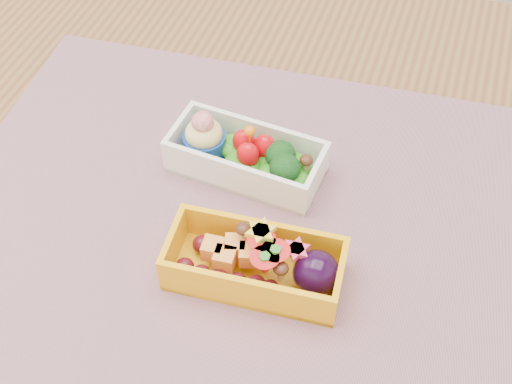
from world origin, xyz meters
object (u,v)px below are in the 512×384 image
(placemat, at_px, (247,220))
(bento_yellow, at_px, (259,264))
(bento_white, at_px, (245,156))
(table, at_px, (252,248))

(placemat, distance_m, bento_yellow, 0.07)
(bento_white, distance_m, bento_yellow, 0.13)
(table, xyz_separation_m, bento_yellow, (0.04, -0.10, 0.12))
(table, relative_size, placemat, 2.11)
(placemat, xyz_separation_m, bento_white, (-0.02, 0.06, 0.02))
(table, height_order, placemat, placemat)
(table, bearing_deg, bento_white, 124.82)
(bento_white, height_order, bento_yellow, bento_white)
(table, distance_m, bento_white, 0.12)
(table, height_order, bento_yellow, bento_yellow)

